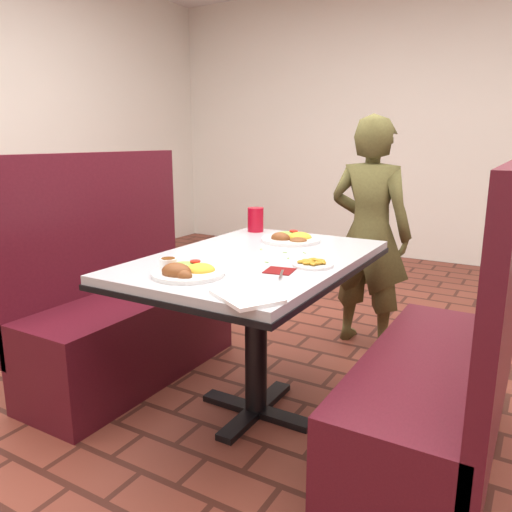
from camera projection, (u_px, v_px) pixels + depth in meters
The scene contains 14 objects.
dining_table at pixel (256, 277), 2.17m from camera, with size 0.81×1.21×0.75m.
booth_bench_left at pixel (126, 316), 2.63m from camera, with size 0.47×1.20×1.17m.
booth_bench_right at pixel (442, 391), 1.85m from camera, with size 0.47×1.20×1.17m.
diner_person at pixel (370, 234), 2.98m from camera, with size 0.50×0.33×1.38m, color brown.
near_dinner_plate at pixel (186, 268), 1.83m from camera, with size 0.27×0.27×0.08m.
far_dinner_plate at pixel (291, 236), 2.45m from camera, with size 0.29×0.29×0.07m.
plantain_plate at pixel (313, 264), 1.97m from camera, with size 0.16×0.16×0.02m.
maroon_napkin at pixel (279, 271), 1.90m from camera, with size 0.11×0.11×0.00m, color #630E0E.
spoon_utensil at pixel (281, 275), 1.83m from camera, with size 0.01×0.12×0.00m, color #BABABE.
red_tumbler at pixel (256, 220), 2.70m from camera, with size 0.09×0.09×0.13m, color #AD0B1D.
paper_napkin at pixel (247, 297), 1.57m from camera, with size 0.22×0.16×0.01m, color white.
knife_utensil at pixel (203, 271), 1.86m from camera, with size 0.01×0.18×0.00m, color silver.
fork_utensil at pixel (182, 271), 1.86m from camera, with size 0.01×0.16×0.00m, color silver.
lettuce_shreds at pixel (271, 254), 2.18m from camera, with size 0.28×0.32×0.00m, color #7BAE45, non-canonical shape.
Camera 1 is at (1.05, -1.80, 1.24)m, focal length 35.00 mm.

